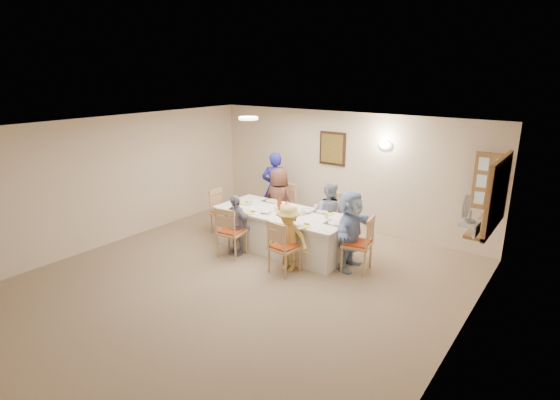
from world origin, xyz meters
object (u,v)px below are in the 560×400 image
Objects in this scene: caregiver at (275,188)px; condiment_ketchup at (279,204)px; dining_table at (283,231)px; chair_left_end at (224,211)px; diner_front_right at (289,238)px; diner_back_right at (329,214)px; chair_front_left at (231,231)px; chair_front_right at (284,246)px; serving_hatch at (498,194)px; diner_front_left at (236,225)px; diner_back_left at (279,201)px; chair_right_end at (357,243)px; diner_right_end at (351,230)px; chair_back_left at (282,208)px; desk_fan at (468,212)px.

condiment_ketchup is (0.96, -1.15, 0.08)m from caregiver.
chair_left_end reaches higher than dining_table.
diner_back_right is at bearing 85.57° from diner_front_right.
chair_front_left is 0.83× the size of diner_front_right.
dining_table is 2.04× the size of diner_back_right.
chair_front_left is 1.20m from chair_front_right.
serving_hatch is at bearing 12.72° from condiment_ketchup.
diner_front_right is at bearing 0.91° from diner_front_left.
diner_back_left is 0.87m from condiment_ketchup.
chair_front_left is 2.03m from caregiver.
chair_right_end is 0.71× the size of diner_back_left.
condiment_ketchup is (-0.69, -0.68, 0.24)m from diner_back_right.
diner_front_left is 4.42× the size of condiment_ketchup.
condiment_ketchup is (0.51, 0.68, 0.32)m from diner_front_left.
chair_front_right is at bearing 130.87° from diner_right_end.
chair_right_end is at bearing -157.21° from serving_hatch.
chair_right_end is (2.15, -0.80, -0.01)m from chair_back_left.
desk_fan reaches higher than dining_table.
serving_hatch is 3.45m from chair_front_right.
diner_right_end is 2.73m from caregiver.
chair_back_left is at bearing -54.15° from chair_left_end.
desk_fan is 4.78m from caregiver.
caregiver is at bearing 159.02° from desk_fan.
diner_right_end is at bearing 131.50° from diner_back_right.
desk_fan is 0.23× the size of diner_back_right.
chair_back_left is 1.21m from diner_back_right.
chair_back_left is 1.05× the size of chair_front_left.
diner_front_left reaches higher than chair_right_end.
chair_front_right is at bearing 127.45° from diner_back_left.
chair_back_left is 1.48m from diner_front_left.
serving_hatch is 1.07× the size of diner_right_end.
chair_front_right is 1.24m from chair_right_end.
diner_back_right is (-2.87, -0.13, -0.85)m from serving_hatch.
diner_front_left is (-1.20, 0.12, 0.10)m from chair_front_right.
diner_right_end is (0.82, 0.68, 0.11)m from diner_front_right.
condiment_ketchup is at bearing 125.33° from diner_back_left.
condiment_ketchup reaches higher than chair_right_end.
diner_front_right is (-0.00, -1.36, -0.06)m from diner_back_right.
chair_front_right is at bearing -60.37° from chair_right_end.
chair_front_right is 0.67× the size of diner_back_left.
chair_front_right is 1.49m from diner_back_right.
serving_hatch is at bearing 85.34° from desk_fan.
diner_front_left is 2.14m from diner_right_end.
chair_left_end is 3.10m from chair_right_end.
dining_table is 1.01m from chair_back_left.
condiment_ketchup is at bearing 54.24° from diner_front_left.
chair_right_end is at bearing 163.36° from desk_fan.
desk_fan is 4.08m from diner_front_left.
chair_right_end is at bearing -30.69° from chair_back_left.
diner_right_end reaches higher than dining_table.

